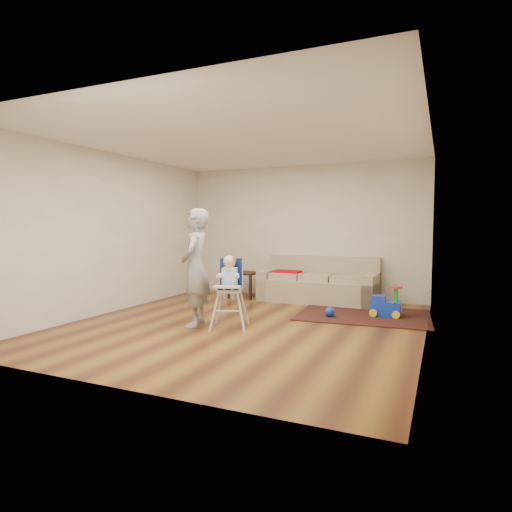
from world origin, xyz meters
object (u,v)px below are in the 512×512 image
at_px(ride_on_toy, 386,300).
at_px(adult, 195,268).
at_px(sofa, 318,280).
at_px(high_chair, 230,293).
at_px(side_table, 245,285).
at_px(toy_ball, 330,312).

distance_m(ride_on_toy, adult, 3.11).
bearing_deg(sofa, high_chair, -101.23).
xyz_separation_m(side_table, high_chair, (0.93, -2.48, 0.24)).
bearing_deg(toy_ball, high_chair, -132.71).
relative_size(sofa, side_table, 4.28).
height_order(sofa, ride_on_toy, sofa).
bearing_deg(ride_on_toy, sofa, 146.73).
distance_m(toy_ball, adult, 2.28).
relative_size(sofa, ride_on_toy, 4.49).
bearing_deg(side_table, sofa, 3.97).
bearing_deg(adult, toy_ball, 110.60).
height_order(side_table, ride_on_toy, side_table).
xyz_separation_m(sofa, toy_ball, (0.57, -1.34, -0.34)).
bearing_deg(toy_ball, sofa, 113.02).
height_order(side_table, high_chair, high_chair).
bearing_deg(ride_on_toy, adult, -144.77).
distance_m(side_table, toy_ball, 2.43).
height_order(ride_on_toy, adult, adult).
bearing_deg(sofa, toy_ball, -65.40).
bearing_deg(high_chair, side_table, 92.41).
bearing_deg(side_table, ride_on_toy, -15.36).
distance_m(toy_ball, high_chair, 1.75).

